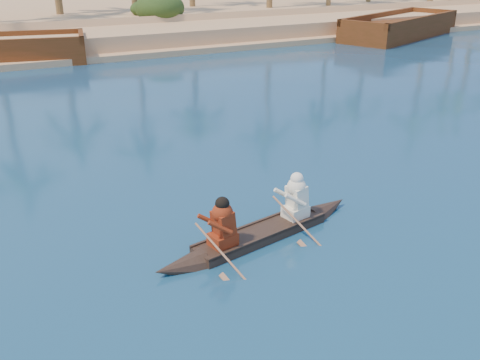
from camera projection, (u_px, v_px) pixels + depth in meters
ground at (459, 186)px, 14.77m from camera, size 160.00×160.00×0.00m
sandy_embankment at (85, 11)px, 52.89m from camera, size 150.00×51.00×1.50m
shrub_cluster at (129, 20)px, 40.04m from camera, size 100.00×6.00×2.40m
canoe at (261, 226)px, 11.98m from camera, size 5.53×1.76×1.51m
barge_right at (400, 28)px, 40.02m from camera, size 12.20×7.82×1.93m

